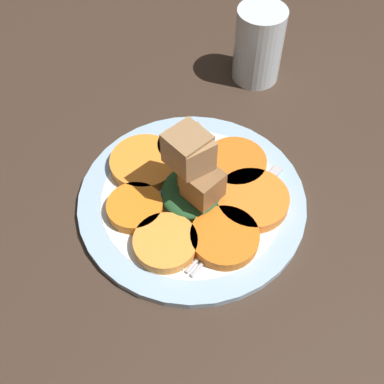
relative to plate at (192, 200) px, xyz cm
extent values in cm
cube|color=#38281E|center=(0.00, 0.00, -1.52)|extent=(120.00, 120.00, 2.00)
cylinder|color=#99B7D1|center=(0.00, 0.00, -0.02)|extent=(27.01, 27.01, 1.00)
cylinder|color=white|center=(0.00, 0.00, 0.03)|extent=(21.61, 21.61, 1.00)
cylinder|color=orange|center=(1.99, -6.79, 1.28)|extent=(8.46, 8.46, 1.39)
cylinder|color=orange|center=(6.34, -3.03, 1.28)|extent=(7.63, 7.63, 1.39)
cylinder|color=#D66114|center=(6.17, 3.94, 1.28)|extent=(6.39, 6.39, 1.39)
cylinder|color=orange|center=(1.94, 7.25, 1.28)|extent=(8.40, 8.40, 1.39)
cylinder|color=orange|center=(-4.46, 5.20, 1.28)|extent=(6.44, 6.44, 1.39)
cylinder|color=orange|center=(-7.23, -0.15, 1.28)|extent=(7.07, 7.07, 1.39)
cylinder|color=orange|center=(-4.04, -5.67, 1.28)|extent=(7.62, 7.62, 1.39)
ellipsoid|color=#235128|center=(0.00, 0.00, 1.73)|extent=(7.91, 7.12, 2.29)
cube|color=brown|center=(-0.72, -1.62, 4.72)|extent=(4.78, 4.78, 3.70)
cube|color=olive|center=(-0.10, -0.74, 4.53)|extent=(4.42, 4.42, 3.31)
cube|color=#9E754C|center=(0.44, 0.33, 8.61)|extent=(5.31, 5.31, 3.82)
cube|color=#9E754C|center=(0.03, 0.54, 8.89)|extent=(5.30, 5.30, 4.01)
cube|color=#B2B2B7|center=(2.50, -6.47, 0.78)|extent=(11.91, 4.34, 0.40)
cube|color=#B2B2B7|center=(-4.01, -4.63, 0.78)|extent=(2.04, 2.62, 0.40)
cube|color=#B2B2B7|center=(-7.28, -4.75, 0.78)|extent=(4.66, 1.59, 0.40)
cube|color=#B2B2B7|center=(-7.09, -4.11, 0.78)|extent=(4.66, 1.59, 0.40)
cube|color=#B2B2B7|center=(-6.91, -3.47, 0.78)|extent=(4.66, 1.59, 0.40)
cube|color=#B2B2B7|center=(-6.73, -2.82, 0.78)|extent=(4.66, 1.59, 0.40)
cylinder|color=silver|center=(24.82, 0.70, 4.88)|extent=(6.80, 6.80, 10.81)
camera|label=1|loc=(-30.45, -13.27, 46.66)|focal=45.00mm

